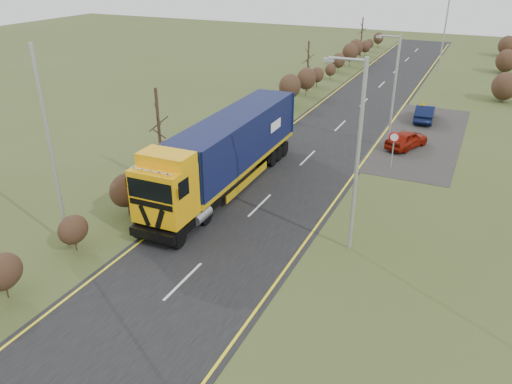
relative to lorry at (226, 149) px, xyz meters
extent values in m
plane|color=#3D491F|center=(2.80, -5.37, -2.47)|extent=(160.00, 160.00, 0.00)
cube|color=black|center=(2.80, 4.63, -2.46)|extent=(8.00, 120.00, 0.02)
cube|color=#292725|center=(9.30, 14.63, -2.46)|extent=(6.00, 18.00, 0.02)
cube|color=yellow|center=(-0.90, 4.63, -2.44)|extent=(0.12, 116.00, 0.01)
cube|color=yellow|center=(6.50, 4.63, -2.44)|extent=(0.12, 116.00, 0.01)
cube|color=silver|center=(2.80, -9.37, -2.44)|extent=(0.12, 3.00, 0.01)
cube|color=silver|center=(2.80, -1.37, -2.44)|extent=(0.12, 3.00, 0.01)
cube|color=silver|center=(2.80, 6.63, -2.44)|extent=(0.12, 3.00, 0.01)
cube|color=silver|center=(2.80, 14.63, -2.44)|extent=(0.12, 3.00, 0.01)
cube|color=silver|center=(2.80, 22.63, -2.44)|extent=(0.12, 3.00, 0.01)
cube|color=silver|center=(2.80, 30.63, -2.44)|extent=(0.12, 3.00, 0.01)
cube|color=silver|center=(2.80, 38.63, -2.44)|extent=(0.12, 3.00, 0.01)
cube|color=silver|center=(2.80, 46.63, -2.44)|extent=(0.12, 3.00, 0.01)
cube|color=silver|center=(2.80, 54.63, -2.44)|extent=(0.12, 3.00, 0.01)
ellipsoid|color=#332116|center=(-3.17, -13.37, -1.21)|extent=(1.34, 1.74, 1.54)
ellipsoid|color=#332116|center=(-3.22, -9.37, -1.33)|extent=(1.21, 1.57, 1.39)
ellipsoid|color=#332116|center=(-3.20, -5.37, -0.98)|extent=(1.58, 2.06, 1.82)
ellipsoid|color=#332116|center=(-3.18, -1.37, -0.63)|extent=(1.96, 2.55, 2.25)
ellipsoid|color=#332116|center=(-3.23, 2.63, -0.75)|extent=(1.83, 2.38, 2.10)
ellipsoid|color=#332116|center=(-3.15, 6.63, -1.19)|extent=(1.37, 1.78, 1.57)
ellipsoid|color=#332116|center=(-3.26, 10.63, -1.34)|extent=(1.20, 1.56, 1.38)
ellipsoid|color=#332116|center=(-3.12, 14.63, -1.01)|extent=(1.55, 2.02, 1.78)
ellipsoid|color=#332116|center=(-3.29, 18.63, -0.64)|extent=(1.95, 2.53, 2.24)
ellipsoid|color=#332116|center=(-3.10, 22.63, -0.73)|extent=(1.85, 2.41, 2.13)
ellipsoid|color=#332116|center=(-3.32, 26.63, -1.16)|extent=(1.40, 1.81, 1.61)
ellipsoid|color=#332116|center=(-3.07, 30.63, -1.35)|extent=(1.19, 1.55, 1.37)
ellipsoid|color=#332116|center=(-3.34, 34.63, -1.04)|extent=(1.52, 1.97, 1.75)
ellipsoid|color=#332116|center=(-3.04, 38.63, -0.66)|extent=(1.93, 2.51, 2.22)
ellipsoid|color=#332116|center=(-3.37, 42.63, -0.71)|extent=(1.88, 2.44, 2.16)
ellipsoid|color=#332116|center=(-3.02, 46.63, -1.13)|extent=(1.43, 1.85, 1.64)
ellipsoid|color=#332116|center=(-3.39, 50.63, -1.35)|extent=(1.19, 1.55, 1.37)
ellipsoid|color=#332116|center=(-3.00, 54.63, -1.07)|extent=(1.49, 1.93, 1.71)
cylinder|color=#36261B|center=(-3.70, -1.37, 0.55)|extent=(0.18, 0.18, 6.05)
cylinder|color=#36261B|center=(-3.70, 24.63, 0.06)|extent=(0.18, 0.18, 5.06)
cylinder|color=#36261B|center=(-3.70, 46.63, 0.10)|extent=(0.18, 0.18, 5.15)
cube|color=black|center=(0.00, -5.43, -1.75)|extent=(2.56, 4.80, 0.47)
cube|color=#F3A60A|center=(0.00, -6.36, -0.04)|extent=(2.62, 2.32, 2.69)
cube|color=black|center=(0.00, -7.45, -1.90)|extent=(2.59, 0.17, 0.57)
cube|color=black|center=(-0.43, -7.51, -0.87)|extent=(0.62, 0.03, 1.11)
cube|color=black|center=(0.43, -7.51, -0.87)|extent=(0.62, 0.03, 1.11)
cube|color=black|center=(0.00, -7.48, 0.53)|extent=(2.43, 0.10, 0.98)
cube|color=black|center=(0.00, -7.51, -0.20)|extent=(2.38, 0.07, 0.29)
cube|color=#F3A60A|center=(0.00, -6.00, 1.59)|extent=(2.61, 1.49, 0.58)
cylinder|color=silver|center=(0.00, -7.24, 1.41)|extent=(2.28, 0.10, 0.06)
cube|color=black|center=(-1.48, -7.24, 0.58)|extent=(0.08, 0.12, 0.47)
cube|color=black|center=(1.48, -7.24, 0.58)|extent=(0.08, 0.12, 0.47)
cylinder|color=gray|center=(-1.19, -5.02, -1.70)|extent=(0.60, 1.35, 0.58)
cylinder|color=gray|center=(1.19, -5.02, -1.70)|extent=(0.60, 1.35, 0.58)
cube|color=gold|center=(0.00, 1.29, -1.20)|extent=(2.81, 13.07, 0.25)
cube|color=black|center=(0.00, 1.29, 0.35)|extent=(2.78, 12.66, 2.84)
cube|color=#102043|center=(0.00, 7.62, 0.35)|extent=(2.57, 0.10, 2.84)
cube|color=#102043|center=(0.00, -5.04, 0.35)|extent=(2.57, 0.10, 2.84)
cube|color=black|center=(0.00, 5.22, -1.80)|extent=(2.44, 3.76, 0.36)
cube|color=gold|center=(-1.26, 0.26, -1.90)|extent=(0.15, 5.69, 0.47)
cube|color=gold|center=(1.26, 0.26, -1.90)|extent=(0.15, 5.69, 0.47)
cylinder|color=black|center=(-1.09, -7.09, -1.93)|extent=(0.35, 1.08, 1.08)
cylinder|color=black|center=(1.09, -7.09, -1.93)|extent=(0.35, 1.08, 1.08)
cylinder|color=black|center=(-1.09, -4.50, -1.93)|extent=(0.35, 1.08, 1.08)
cylinder|color=black|center=(1.09, -4.50, -1.93)|extent=(0.35, 1.08, 1.08)
cylinder|color=black|center=(-1.09, 4.29, -1.93)|extent=(0.35, 1.08, 1.08)
cylinder|color=black|center=(1.09, 4.29, -1.93)|extent=(0.35, 1.08, 1.08)
cylinder|color=black|center=(-1.09, 5.32, -1.93)|extent=(0.35, 1.08, 1.08)
cylinder|color=black|center=(1.09, 5.32, -1.93)|extent=(0.35, 1.08, 1.08)
cylinder|color=black|center=(-1.09, 6.36, -1.93)|extent=(0.35, 1.08, 1.08)
cylinder|color=black|center=(1.09, 6.36, -1.93)|extent=(0.35, 1.08, 1.08)
imported|color=maroon|center=(8.63, 11.65, -1.81)|extent=(2.95, 4.17, 1.32)
imported|color=black|center=(8.88, 19.02, -1.77)|extent=(1.71, 4.33, 1.40)
cylinder|color=#A3A6A8|center=(8.60, -3.65, 2.07)|extent=(0.18, 0.18, 9.08)
cylinder|color=#A3A6A8|center=(7.79, -3.65, 6.46)|extent=(1.61, 0.12, 0.12)
cube|color=#A3A6A8|center=(6.99, -3.65, 6.36)|extent=(0.45, 0.18, 0.14)
cylinder|color=#A3A6A8|center=(7.40, 11.17, 1.52)|extent=(0.18, 0.18, 7.99)
cylinder|color=#A3A6A8|center=(6.69, 11.17, 5.39)|extent=(1.42, 0.12, 0.12)
cube|color=#A3A6A8|center=(5.98, 11.17, 5.30)|extent=(0.40, 0.16, 0.12)
cylinder|color=#A3A6A8|center=(7.62, 39.84, 2.25)|extent=(0.18, 0.18, 9.44)
cylinder|color=#A3A6A8|center=(-3.98, -9.12, 2.32)|extent=(0.16, 0.16, 9.59)
cylinder|color=#A3A6A8|center=(8.40, 7.35, -1.39)|extent=(0.08, 0.08, 2.16)
cylinder|color=red|center=(8.40, 7.32, -0.31)|extent=(0.69, 0.04, 0.69)
cylinder|color=white|center=(8.40, 7.30, -0.31)|extent=(0.52, 0.02, 0.52)
cylinder|color=#A3A6A8|center=(8.60, 18.63, -1.82)|extent=(0.08, 0.08, 1.30)
cube|color=#E9B20C|center=(8.60, 18.58, -1.08)|extent=(0.66, 0.04, 0.66)
camera|label=1|loc=(13.21, -24.24, 10.35)|focal=35.00mm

